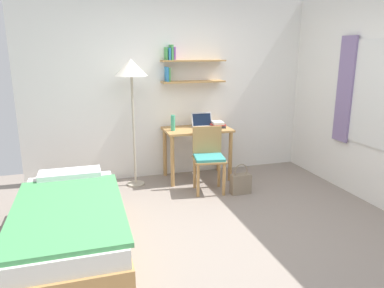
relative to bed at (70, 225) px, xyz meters
name	(u,v)px	position (x,y,z in m)	size (l,w,h in m)	color
ground_plane	(226,233)	(1.54, -0.15, -0.24)	(5.28, 5.28, 0.00)	gray
wall_back	(177,88)	(1.54, 1.88, 1.07)	(4.40, 0.27, 2.60)	white
bed	(70,225)	(0.00, 0.00, 0.00)	(0.97, 1.94, 0.54)	#B2844C
desk	(197,138)	(1.76, 1.55, 0.37)	(0.96, 0.57, 0.76)	#B2844C
desk_chair	(208,155)	(1.75, 1.04, 0.25)	(0.47, 0.45, 0.86)	#B2844C
standing_lamp	(131,74)	(0.84, 1.53, 1.31)	(0.43, 0.43, 1.75)	#B2A893
laptop	(203,124)	(1.86, 1.60, 0.57)	(0.31, 0.22, 0.21)	#B7BABF
water_bottle	(173,123)	(1.39, 1.51, 0.63)	(0.06, 0.06, 0.22)	#42A87F
book_stack	(218,125)	(2.07, 1.53, 0.56)	(0.21, 0.24, 0.09)	#333338
handbag	(241,183)	(2.13, 0.80, -0.10)	(0.27, 0.12, 0.41)	gray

